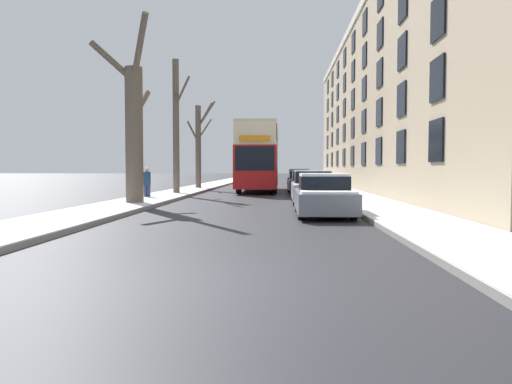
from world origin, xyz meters
TOP-DOWN VIEW (x-y plane):
  - ground_plane at (0.00, 0.00)m, footprint 320.00×320.00m
  - sidewalk_left at (-4.95, 53.00)m, footprint 2.49×130.00m
  - sidewalk_right at (4.95, 53.00)m, footprint 2.49×130.00m
  - terrace_facade_right at (10.68, 28.23)m, footprint 9.10×47.59m
  - bare_tree_left_0 at (-4.73, 13.43)m, footprint 2.77×3.36m
  - bare_tree_left_1 at (-4.74, 21.68)m, footprint 1.77×4.53m
  - bare_tree_left_2 at (-4.74, 29.60)m, footprint 2.07×2.93m
  - double_decker_bus at (-0.27, 27.02)m, footprint 2.54×10.33m
  - parked_car_0 at (2.61, 9.76)m, footprint 1.77×4.56m
  - parked_car_1 at (2.61, 15.68)m, footprint 1.77×4.59m
  - parked_car_2 at (2.61, 21.44)m, footprint 1.71×4.55m
  - parked_car_3 at (2.61, 26.77)m, footprint 1.88×3.97m
  - parked_car_4 at (2.61, 32.23)m, footprint 1.77×4.51m
  - pedestrian_left_sidewalk at (-5.29, 17.43)m, footprint 0.35×0.35m

SIDE VIEW (x-z plane):
  - ground_plane at x=0.00m, z-range 0.00..0.00m
  - sidewalk_left at x=-4.95m, z-range 0.00..0.16m
  - sidewalk_right at x=4.95m, z-range 0.00..0.16m
  - parked_car_0 at x=2.61m, z-range -0.05..1.33m
  - parked_car_3 at x=2.61m, z-range -0.06..1.40m
  - parked_car_2 at x=2.61m, z-range -0.05..1.39m
  - parked_car_1 at x=2.61m, z-range -0.05..1.40m
  - parked_car_4 at x=2.61m, z-range -0.06..1.46m
  - pedestrian_left_sidewalk at x=-5.29m, z-range 0.08..1.66m
  - double_decker_bus at x=-0.27m, z-range 0.29..4.68m
  - bare_tree_left_0 at x=-4.73m, z-range -0.52..6.86m
  - bare_tree_left_2 at x=-4.74m, z-range 0.11..6.55m
  - bare_tree_left_1 at x=-4.74m, z-range 0.21..7.92m
  - terrace_facade_right at x=10.68m, z-range 0.00..12.10m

